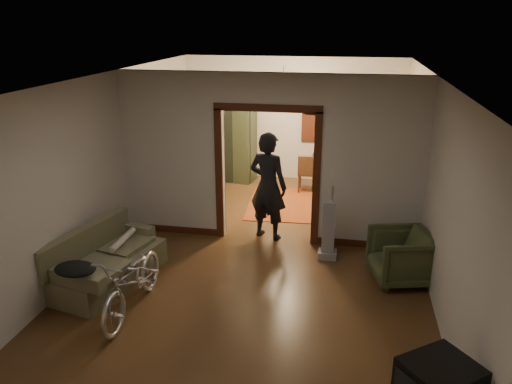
% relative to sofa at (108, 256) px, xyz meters
% --- Properties ---
extents(floor, '(5.00, 8.50, 0.01)m').
position_rel_sofa_xyz_m(floor, '(1.98, 1.15, -0.41)').
color(floor, '#3C2513').
rests_on(floor, ground).
extents(ceiling, '(5.00, 8.50, 0.01)m').
position_rel_sofa_xyz_m(ceiling, '(1.98, 1.15, 2.39)').
color(ceiling, white).
rests_on(ceiling, floor).
extents(wall_back, '(5.00, 0.02, 2.80)m').
position_rel_sofa_xyz_m(wall_back, '(1.98, 5.40, 0.99)').
color(wall_back, beige).
rests_on(wall_back, floor).
extents(wall_left, '(0.02, 8.50, 2.80)m').
position_rel_sofa_xyz_m(wall_left, '(-0.52, 1.15, 0.99)').
color(wall_left, beige).
rests_on(wall_left, floor).
extents(wall_right, '(0.02, 8.50, 2.80)m').
position_rel_sofa_xyz_m(wall_right, '(4.48, 1.15, 0.99)').
color(wall_right, beige).
rests_on(wall_right, floor).
extents(partition_wall, '(5.00, 0.14, 2.80)m').
position_rel_sofa_xyz_m(partition_wall, '(1.98, 1.90, 0.99)').
color(partition_wall, beige).
rests_on(partition_wall, floor).
extents(door_casing, '(1.74, 0.20, 2.32)m').
position_rel_sofa_xyz_m(door_casing, '(1.98, 1.90, 0.69)').
color(door_casing, '#3C1A0D').
rests_on(door_casing, floor).
extents(far_window, '(0.98, 0.06, 1.28)m').
position_rel_sofa_xyz_m(far_window, '(2.68, 5.36, 1.14)').
color(far_window, black).
rests_on(far_window, wall_back).
extents(chandelier, '(0.24, 0.24, 0.24)m').
position_rel_sofa_xyz_m(chandelier, '(1.98, 3.65, 1.94)').
color(chandelier, '#FFE0A5').
rests_on(chandelier, ceiling).
extents(light_switch, '(0.08, 0.01, 0.12)m').
position_rel_sofa_xyz_m(light_switch, '(3.03, 1.83, 0.84)').
color(light_switch, silver).
rests_on(light_switch, partition_wall).
extents(sofa, '(1.17, 1.91, 0.82)m').
position_rel_sofa_xyz_m(sofa, '(0.00, 0.00, 0.00)').
color(sofa, brown).
rests_on(sofa, floor).
extents(rolled_paper, '(0.09, 0.73, 0.09)m').
position_rel_sofa_xyz_m(rolled_paper, '(0.10, 0.30, 0.12)').
color(rolled_paper, beige).
rests_on(rolled_paper, sofa).
extents(jacket, '(0.52, 0.39, 0.15)m').
position_rel_sofa_xyz_m(jacket, '(0.05, -0.91, 0.27)').
color(jacket, black).
rests_on(jacket, sofa).
extents(bicycle, '(0.58, 1.67, 0.88)m').
position_rel_sofa_xyz_m(bicycle, '(0.67, -0.64, 0.03)').
color(bicycle, silver).
rests_on(bicycle, floor).
extents(armchair, '(1.00, 0.98, 0.75)m').
position_rel_sofa_xyz_m(armchair, '(4.09, 0.81, -0.03)').
color(armchair, '#3C4627').
rests_on(armchair, floor).
extents(vacuum, '(0.35, 0.31, 0.95)m').
position_rel_sofa_xyz_m(vacuum, '(3.04, 1.33, 0.07)').
color(vacuum, gray).
rests_on(vacuum, floor).
extents(person, '(0.78, 0.64, 1.85)m').
position_rel_sofa_xyz_m(person, '(1.98, 1.96, 0.52)').
color(person, black).
rests_on(person, floor).
extents(oriental_rug, '(1.65, 2.09, 0.02)m').
position_rel_sofa_xyz_m(oriental_rug, '(2.10, 3.62, -0.40)').
color(oriental_rug, maroon).
rests_on(oriental_rug, floor).
extents(locker, '(1.07, 0.72, 1.98)m').
position_rel_sofa_xyz_m(locker, '(0.66, 5.02, 0.58)').
color(locker, '#2A331F').
rests_on(locker, floor).
extents(globe, '(0.29, 0.29, 0.29)m').
position_rel_sofa_xyz_m(globe, '(0.66, 5.02, 1.53)').
color(globe, '#1E5972').
rests_on(globe, locker).
extents(desk, '(1.15, 0.81, 0.77)m').
position_rel_sofa_xyz_m(desk, '(3.03, 4.68, -0.02)').
color(desk, '#311C10').
rests_on(desk, floor).
extents(desk_chair, '(0.38, 0.38, 0.83)m').
position_rel_sofa_xyz_m(desk_chair, '(2.42, 4.49, 0.01)').
color(desk_chair, '#311C10').
rests_on(desk_chair, floor).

